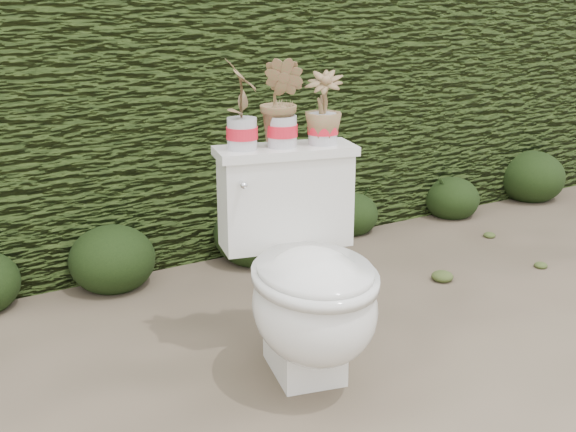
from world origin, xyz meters
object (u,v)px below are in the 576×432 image
potted_plant_center (282,104)px  potted_plant_right (323,110)px  toilet (306,281)px  potted_plant_left (242,107)px

potted_plant_center → potted_plant_right: (0.15, -0.03, -0.03)m
toilet → potted_plant_center: potted_plant_center is taller
toilet → potted_plant_left: size_ratio=2.62×
toilet → potted_plant_right: (0.19, 0.20, 0.54)m
potted_plant_left → potted_plant_right: bearing=-77.2°
toilet → potted_plant_left: 0.64m
toilet → potted_plant_right: potted_plant_right is taller
potted_plant_center → potted_plant_right: bearing=54.6°
potted_plant_center → toilet: bearing=-32.4°
potted_plant_left → potted_plant_center: (0.14, -0.03, 0.00)m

